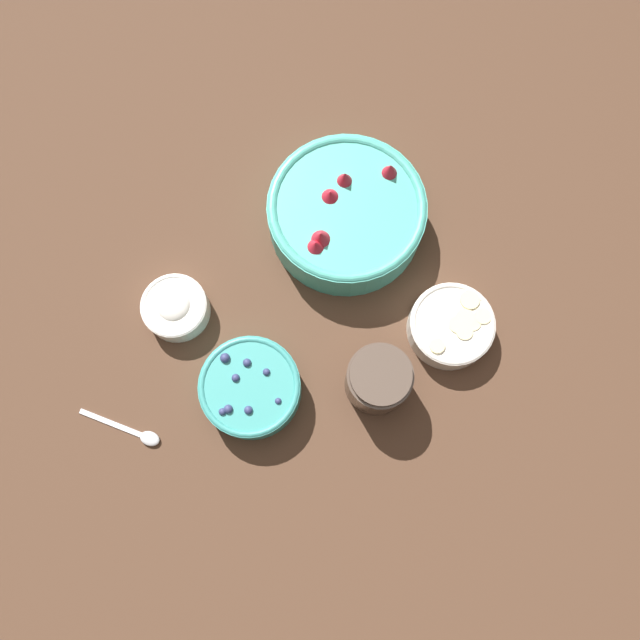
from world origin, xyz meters
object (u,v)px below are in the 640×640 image
(bowl_strawberries, at_px, (346,213))
(bowl_cream, at_px, (175,307))
(bowl_blueberries, at_px, (250,388))
(jar_chocolate, at_px, (378,380))
(bowl_bananas, at_px, (451,326))

(bowl_strawberries, height_order, bowl_cream, bowl_strawberries)
(bowl_blueberries, bearing_deg, jar_chocolate, -33.39)
(bowl_strawberries, distance_m, bowl_cream, 0.32)
(jar_chocolate, bearing_deg, bowl_strawberries, 63.09)
(jar_chocolate, bearing_deg, bowl_cream, 123.10)
(bowl_strawberries, bearing_deg, jar_chocolate, -116.91)
(bowl_blueberries, height_order, bowl_bananas, bowl_blueberries)
(bowl_blueberries, relative_size, bowl_cream, 1.48)
(bowl_bananas, bearing_deg, bowl_cream, 139.64)
(bowl_strawberries, bearing_deg, bowl_bananas, -84.53)
(bowl_strawberries, distance_m, bowl_bananas, 0.25)
(bowl_cream, bearing_deg, bowl_bananas, -40.36)
(bowl_strawberries, relative_size, jar_chocolate, 2.59)
(bowl_bananas, bearing_deg, bowl_strawberries, 95.47)
(bowl_cream, relative_size, jar_chocolate, 1.06)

